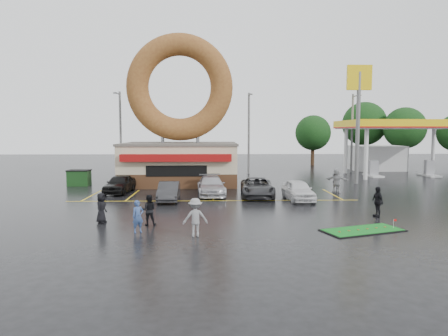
{
  "coord_description": "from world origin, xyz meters",
  "views": [
    {
      "loc": [
        -0.01,
        -23.6,
        4.73
      ],
      "look_at": [
        0.76,
        3.97,
        2.2
      ],
      "focal_mm": 32.0,
      "sensor_mm": 36.0,
      "label": 1
    }
  ],
  "objects_px": {
    "streetlight_left": "(120,131)",
    "streetlight_right": "(352,131)",
    "person_cameraman": "(377,202)",
    "gas_station": "(390,141)",
    "donut_shop": "(180,134)",
    "dumpster": "(79,178)",
    "car_grey": "(257,187)",
    "streetlight_mid": "(249,131)",
    "shell_sign": "(359,102)",
    "person_blue": "(138,216)",
    "car_black": "(120,184)",
    "car_white": "(298,190)",
    "car_silver": "(211,186)",
    "putting_green": "(363,230)",
    "car_dgrey": "(169,191)"
  },
  "relations": [
    {
      "from": "streetlight_mid",
      "to": "car_white",
      "type": "distance_m",
      "value": 17.99
    },
    {
      "from": "shell_sign",
      "to": "streetlight_mid",
      "type": "relative_size",
      "value": 1.18
    },
    {
      "from": "donut_shop",
      "to": "dumpster",
      "type": "relative_size",
      "value": 7.5
    },
    {
      "from": "donut_shop",
      "to": "car_silver",
      "type": "height_order",
      "value": "donut_shop"
    },
    {
      "from": "car_silver",
      "to": "donut_shop",
      "type": "bearing_deg",
      "value": 108.21
    },
    {
      "from": "streetlight_left",
      "to": "car_white",
      "type": "relative_size",
      "value": 2.2
    },
    {
      "from": "shell_sign",
      "to": "car_dgrey",
      "type": "xyz_separation_m",
      "value": [
        -16.03,
        -8.5,
        -6.73
      ]
    },
    {
      "from": "dumpster",
      "to": "car_silver",
      "type": "bearing_deg",
      "value": -25.15
    },
    {
      "from": "donut_shop",
      "to": "streetlight_mid",
      "type": "relative_size",
      "value": 1.5
    },
    {
      "from": "streetlight_right",
      "to": "dumpster",
      "type": "bearing_deg",
      "value": -159.24
    },
    {
      "from": "streetlight_right",
      "to": "person_cameraman",
      "type": "height_order",
      "value": "streetlight_right"
    },
    {
      "from": "donut_shop",
      "to": "streetlight_right",
      "type": "bearing_deg",
      "value": 25.21
    },
    {
      "from": "person_cameraman",
      "to": "car_dgrey",
      "type": "bearing_deg",
      "value": -122.13
    },
    {
      "from": "car_grey",
      "to": "streetlight_mid",
      "type": "bearing_deg",
      "value": 89.71
    },
    {
      "from": "car_black",
      "to": "car_grey",
      "type": "height_order",
      "value": "car_black"
    },
    {
      "from": "gas_station",
      "to": "shell_sign",
      "type": "relative_size",
      "value": 1.29
    },
    {
      "from": "person_blue",
      "to": "putting_green",
      "type": "distance_m",
      "value": 10.7
    },
    {
      "from": "shell_sign",
      "to": "streetlight_right",
      "type": "height_order",
      "value": "shell_sign"
    },
    {
      "from": "person_blue",
      "to": "car_white",
      "type": "bearing_deg",
      "value": 10.04
    },
    {
      "from": "car_dgrey",
      "to": "person_blue",
      "type": "xyz_separation_m",
      "value": [
        -0.5,
        -8.6,
        0.12
      ]
    },
    {
      "from": "shell_sign",
      "to": "car_grey",
      "type": "relative_size",
      "value": 2.13
    },
    {
      "from": "donut_shop",
      "to": "car_dgrey",
      "type": "height_order",
      "value": "donut_shop"
    },
    {
      "from": "gas_station",
      "to": "person_blue",
      "type": "distance_m",
      "value": 35.22
    },
    {
      "from": "person_blue",
      "to": "person_cameraman",
      "type": "xyz_separation_m",
      "value": [
        12.65,
        3.1,
        0.09
      ]
    },
    {
      "from": "gas_station",
      "to": "streetlight_left",
      "type": "relative_size",
      "value": 1.52
    },
    {
      "from": "gas_station",
      "to": "streetlight_left",
      "type": "bearing_deg",
      "value": -178.05
    },
    {
      "from": "gas_station",
      "to": "car_silver",
      "type": "xyz_separation_m",
      "value": [
        -20.15,
        -15.06,
        -3.0
      ]
    },
    {
      "from": "car_dgrey",
      "to": "person_blue",
      "type": "distance_m",
      "value": 8.62
    },
    {
      "from": "shell_sign",
      "to": "streetlight_left",
      "type": "relative_size",
      "value": 1.18
    },
    {
      "from": "streetlight_mid",
      "to": "donut_shop",
      "type": "bearing_deg",
      "value": -131.38
    },
    {
      "from": "gas_station",
      "to": "car_white",
      "type": "distance_m",
      "value": 22.65
    },
    {
      "from": "donut_shop",
      "to": "streetlight_left",
      "type": "relative_size",
      "value": 1.5
    },
    {
      "from": "gas_station",
      "to": "car_grey",
      "type": "height_order",
      "value": "gas_station"
    },
    {
      "from": "car_white",
      "to": "dumpster",
      "type": "height_order",
      "value": "car_white"
    },
    {
      "from": "donut_shop",
      "to": "car_grey",
      "type": "relative_size",
      "value": 2.71
    },
    {
      "from": "gas_station",
      "to": "streetlight_mid",
      "type": "height_order",
      "value": "streetlight_mid"
    },
    {
      "from": "streetlight_right",
      "to": "car_white",
      "type": "relative_size",
      "value": 2.2
    },
    {
      "from": "streetlight_left",
      "to": "streetlight_right",
      "type": "xyz_separation_m",
      "value": [
        26.0,
        2.0,
        0.0
      ]
    },
    {
      "from": "car_black",
      "to": "dumpster",
      "type": "height_order",
      "value": "car_black"
    },
    {
      "from": "car_white",
      "to": "car_silver",
      "type": "bearing_deg",
      "value": 154.64
    },
    {
      "from": "streetlight_mid",
      "to": "putting_green",
      "type": "xyz_separation_m",
      "value": [
        3.14,
        -26.02,
        -4.75
      ]
    },
    {
      "from": "car_white",
      "to": "dumpster",
      "type": "bearing_deg",
      "value": 152.02
    },
    {
      "from": "streetlight_left",
      "to": "streetlight_mid",
      "type": "bearing_deg",
      "value": 4.09
    },
    {
      "from": "person_blue",
      "to": "putting_green",
      "type": "height_order",
      "value": "person_blue"
    },
    {
      "from": "shell_sign",
      "to": "person_cameraman",
      "type": "xyz_separation_m",
      "value": [
        -3.89,
        -14.0,
        -6.53
      ]
    },
    {
      "from": "streetlight_right",
      "to": "gas_station",
      "type": "bearing_deg",
      "value": -13.75
    },
    {
      "from": "car_dgrey",
      "to": "dumpster",
      "type": "height_order",
      "value": "dumpster"
    },
    {
      "from": "streetlight_right",
      "to": "car_dgrey",
      "type": "height_order",
      "value": "streetlight_right"
    },
    {
      "from": "car_dgrey",
      "to": "car_silver",
      "type": "bearing_deg",
      "value": 38.02
    },
    {
      "from": "car_black",
      "to": "car_grey",
      "type": "xyz_separation_m",
      "value": [
        10.39,
        -2.07,
        -0.02
      ]
    }
  ]
}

